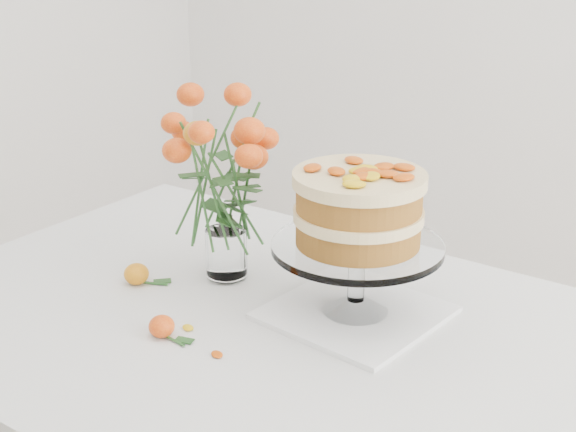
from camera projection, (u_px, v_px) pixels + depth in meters
name	position (u px, v px, depth m)	size (l,w,h in m)	color
table	(277.00, 365.00, 1.44)	(1.43, 0.93, 0.76)	tan
napkin	(355.00, 313.00, 1.45)	(0.28, 0.28, 0.01)	white
cake_stand	(358.00, 216.00, 1.38)	(0.30, 0.30, 0.27)	white
rose_vase	(224.00, 163.00, 1.52)	(0.28, 0.28, 0.41)	white
loose_rose_near	(137.00, 274.00, 1.57)	(0.08, 0.05, 0.04)	orange
loose_rose_far	(162.00, 326.00, 1.37)	(0.08, 0.05, 0.04)	red
stray_petal_a	(188.00, 328.00, 1.40)	(0.03, 0.02, 0.00)	yellow
stray_petal_b	(217.00, 355.00, 1.32)	(0.03, 0.02, 0.00)	yellow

